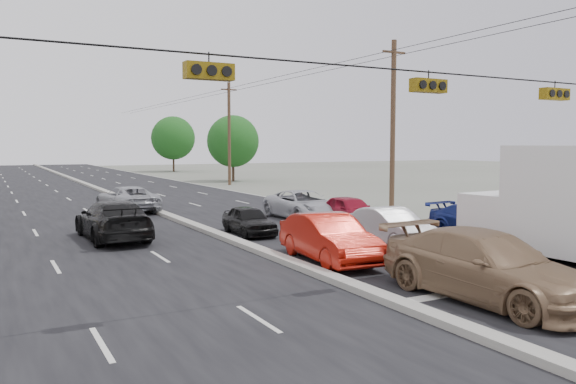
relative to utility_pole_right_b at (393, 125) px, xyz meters
name	(u,v)px	position (x,y,z in m)	size (l,w,h in m)	color
ground	(379,300)	(-12.50, -15.00, -5.11)	(200.00, 200.00, 0.00)	#606356
road_surface	(122,199)	(-12.50, 15.00, -5.11)	(20.00, 160.00, 0.02)	black
center_median	(122,198)	(-12.50, 15.00, -5.01)	(0.50, 160.00, 0.20)	gray
utility_pole_right_b	(393,125)	(0.00, 0.00, 0.00)	(1.60, 0.30, 10.00)	#422D1E
utility_pole_right_c	(229,133)	(0.00, 25.00, 0.00)	(1.60, 0.30, 10.00)	#422D1E
traffic_signals	(425,84)	(-11.10, -15.00, 0.39)	(25.00, 0.30, 0.54)	black
tree_right_mid	(233,141)	(2.50, 30.00, -0.77)	(5.60, 5.60, 7.14)	#382619
tree_right_far	(173,138)	(3.50, 55.00, -0.15)	(6.40, 6.40, 8.16)	#382619
tan_sedan	(487,267)	(-10.15, -16.33, -4.24)	(2.42, 5.96, 1.73)	#866648
red_sedan	(329,238)	(-11.10, -10.45, -4.31)	(1.68, 4.81, 1.59)	#AA150A
queue_car_a	(249,221)	(-11.10, -3.96, -4.48)	(1.48, 3.68, 1.25)	black
queue_car_b	(391,227)	(-7.22, -8.91, -4.39)	(1.52, 4.36, 1.44)	silver
queue_car_c	(303,205)	(-6.43, -0.66, -4.35)	(2.50, 5.43, 1.51)	#B0B1B8
queue_car_d	(481,222)	(-2.90, -9.47, -4.41)	(1.95, 4.81, 1.40)	navy
queue_car_e	(350,211)	(-5.50, -3.61, -4.39)	(1.68, 4.18, 1.42)	maroon
oncoming_near	(113,220)	(-16.60, -2.54, -4.29)	(2.30, 5.66, 1.64)	black
oncoming_far	(127,199)	(-13.90, 7.07, -4.35)	(2.51, 5.45, 1.51)	#96979D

